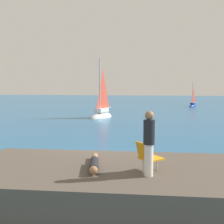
{
  "coord_description": "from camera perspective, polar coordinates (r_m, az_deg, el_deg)",
  "views": [
    {
      "loc": [
        2.24,
        -11.19,
        3.3
      ],
      "look_at": [
        -1.35,
        12.67,
        0.97
      ],
      "focal_mm": 44.46,
      "sensor_mm": 36.0,
      "label": 1
    }
  ],
  "objects": [
    {
      "name": "shore_ledge",
      "position": [
        7.94,
        -0.29,
        -14.91
      ],
      "size": [
        8.12,
        4.07,
        1.07
      ],
      "primitive_type": "cube",
      "rotation": [
        0.0,
        0.0,
        0.04
      ],
      "color": "brown",
      "rests_on": "ground"
    },
    {
      "name": "beach_chair",
      "position": [
        7.25,
        7.35,
        -8.87
      ],
      "size": [
        0.76,
        0.75,
        0.8
      ],
      "rotation": [
        0.0,
        0.0,
        0.71
      ],
      "color": "orange",
      "rests_on": "shore_ledge"
    },
    {
      "name": "sailboat_far",
      "position": [
        44.75,
        16.27,
        1.35
      ],
      "size": [
        1.78,
        2.25,
        4.16
      ],
      "rotation": [
        0.0,
        0.0,
        4.16
      ],
      "color": "#193D99",
      "rests_on": "ground"
    },
    {
      "name": "person_sunbather",
      "position": [
        7.69,
        -3.68,
        -10.53
      ],
      "size": [
        0.51,
        1.75,
        0.25
      ],
      "rotation": [
        0.0,
        0.0,
        1.76
      ],
      "color": "black",
      "rests_on": "shore_ledge"
    },
    {
      "name": "ground_plane",
      "position": [
        11.88,
        -2.7,
        -10.64
      ],
      "size": [
        160.0,
        160.0,
        0.0
      ],
      "primitive_type": "plane",
      "color": "#236093"
    },
    {
      "name": "person_standing",
      "position": [
        6.88,
        7.61,
        -6.05
      ],
      "size": [
        0.28,
        0.28,
        1.62
      ],
      "rotation": [
        0.0,
        0.0,
        1.36
      ],
      "color": "white",
      "rests_on": "shore_ledge"
    },
    {
      "name": "sailboat_near",
      "position": [
        28.18,
        -2.15,
        -0.5
      ],
      "size": [
        2.39,
        3.61,
        6.51
      ],
      "rotation": [
        0.0,
        0.0,
        4.32
      ],
      "color": "white",
      "rests_on": "ground"
    },
    {
      "name": "boulder_seaward",
      "position": [
        9.87,
        13.65,
        -14.21
      ],
      "size": [
        1.89,
        2.02,
        1.17
      ],
      "primitive_type": "cube",
      "rotation": [
        -0.08,
        -0.15,
        1.12
      ],
      "color": "#4C503C",
      "rests_on": "ground"
    },
    {
      "name": "boulder_inland",
      "position": [
        10.01,
        13.76,
        -13.92
      ],
      "size": [
        1.37,
        1.45,
        0.82
      ],
      "primitive_type": "cube",
      "rotation": [
        0.19,
        -0.07,
        1.03
      ],
      "color": "#535347",
      "rests_on": "ground"
    }
  ]
}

